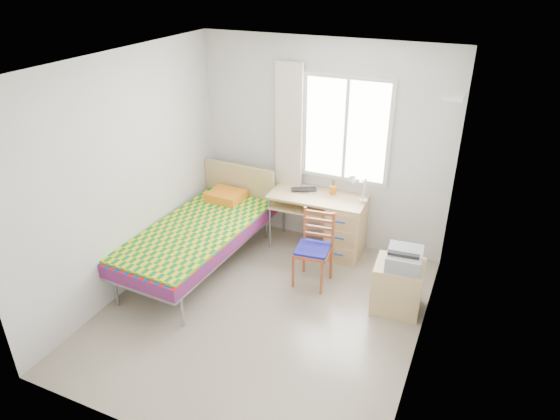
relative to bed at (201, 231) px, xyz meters
The scene contains 17 objects.
floor 1.28m from the bed, 26.26° to the right, with size 3.50×3.50×0.00m, color #BCAD93.
ceiling 2.45m from the bed, 26.26° to the right, with size 3.50×3.50×0.00m, color white.
wall_back 1.83m from the bed, 48.80° to the left, with size 3.20×3.20×0.00m, color silver.
wall_left 1.12m from the bed, 135.12° to the right, with size 3.50×3.50×0.00m, color silver.
wall_right 2.85m from the bed, 11.18° to the right, with size 3.50×3.50×0.00m, color silver.
window 2.12m from the bed, 41.19° to the left, with size 1.10×0.04×1.30m.
curtain 1.65m from the bed, 60.57° to the left, with size 0.35×0.05×1.70m, color beige.
floating_shelf 3.19m from the bed, 18.81° to the left, with size 0.20×0.32×0.03m, color white.
bed is the anchor object (origin of this frame).
desk 1.73m from the bed, 32.78° to the left, with size 1.22×0.59×0.75m.
chair 1.39m from the bed, ahead, with size 0.42×0.42×0.88m.
cabinet 2.36m from the bed, ahead, with size 0.54×0.49×0.55m.
printer 2.39m from the bed, ahead, with size 0.39×0.44×0.18m.
laptop 1.38m from the bed, 46.09° to the left, with size 0.32×0.20×0.02m, color black.
pen_cup 1.71m from the bed, 39.87° to the left, with size 0.08×0.08×0.10m, color orange.
task_lamp 1.93m from the bed, 28.42° to the left, with size 0.22×0.31×0.39m.
book 1.32m from the bed, 47.70° to the left, with size 0.17×0.23×0.02m, color gray.
Camera 1 is at (1.90, -3.83, 3.40)m, focal length 32.00 mm.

